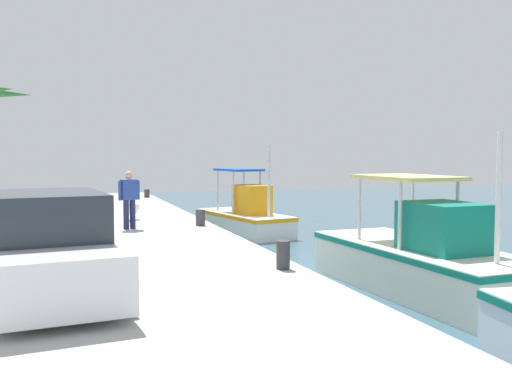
% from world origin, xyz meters
% --- Properties ---
extents(quay_pier, '(36.00, 10.00, 0.80)m').
position_xyz_m(quay_pier, '(0.00, -5.00, 0.40)').
color(quay_pier, '#B2B2AD').
rests_on(quay_pier, ground).
extents(fishing_boat_nearest, '(4.87, 2.58, 3.22)m').
position_xyz_m(fishing_boat_nearest, '(-6.22, 1.99, 0.61)').
color(fishing_boat_nearest, white).
rests_on(fishing_boat_nearest, ground).
extents(fishing_boat_second, '(5.87, 2.39, 3.34)m').
position_xyz_m(fishing_boat_second, '(3.53, 2.87, 0.70)').
color(fishing_boat_second, silver).
rests_on(fishing_boat_second, ground).
extents(pelican, '(0.88, 0.75, 0.82)m').
position_xyz_m(pelican, '(-5.04, -2.19, 1.20)').
color(pelican, tan).
rests_on(pelican, quay_pier).
extents(fisherman_standing, '(0.38, 0.62, 1.64)m').
position_xyz_m(fisherman_standing, '(-2.76, -2.53, 1.71)').
color(fisherman_standing, '#1E234C').
rests_on(fisherman_standing, quay_pier).
extents(parked_car, '(4.27, 2.24, 1.57)m').
position_xyz_m(parked_car, '(4.77, -4.53, 1.52)').
color(parked_car, black).
rests_on(parked_car, quay_pier).
extents(mooring_bollard_nearest, '(0.26, 0.26, 0.40)m').
position_xyz_m(mooring_bollard_nearest, '(-14.35, -0.45, 1.00)').
color(mooring_bollard_nearest, '#333338').
rests_on(mooring_bollard_nearest, quay_pier).
extents(mooring_bollard_second, '(0.28, 0.28, 0.47)m').
position_xyz_m(mooring_bollard_second, '(-2.88, -0.45, 1.04)').
color(mooring_bollard_second, '#333338').
rests_on(mooring_bollard_second, quay_pier).
extents(mooring_bollard_third, '(0.26, 0.26, 0.53)m').
position_xyz_m(mooring_bollard_third, '(3.94, -0.45, 1.07)').
color(mooring_bollard_third, '#333338').
rests_on(mooring_bollard_third, quay_pier).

